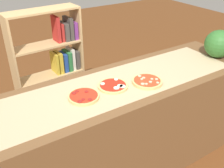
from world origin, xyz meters
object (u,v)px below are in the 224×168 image
object	(u,v)px
pizza_pepperoni_0	(84,96)
bookshelf	(59,73)
pizza_mozzarella_1	(113,86)
watermelon	(219,44)
pizza_mushroom_2	(147,81)

from	to	relation	value
pizza_pepperoni_0	bookshelf	size ratio (longest dim) A/B	0.17
pizza_mozzarella_1	watermelon	distance (m)	1.17
pizza_mushroom_2	pizza_pepperoni_0	bearing A→B (deg)	172.25
pizza_mozzarella_1	watermelon	size ratio (longest dim) A/B	0.90
pizza_mushroom_2	watermelon	bearing A→B (deg)	2.96
pizza_pepperoni_0	pizza_mushroom_2	bearing A→B (deg)	-7.75
pizza_pepperoni_0	pizza_mushroom_2	distance (m)	0.53
watermelon	pizza_pepperoni_0	bearing A→B (deg)	178.99
pizza_mushroom_2	bookshelf	bearing A→B (deg)	108.74
pizza_pepperoni_0	bookshelf	xyz separation A→B (m)	(0.18, 0.97, -0.28)
bookshelf	pizza_mozzarella_1	bearing A→B (deg)	-84.58
pizza_mozzarella_1	pizza_mushroom_2	bearing A→B (deg)	-19.40
pizza_mozzarella_1	bookshelf	bearing A→B (deg)	95.42
pizza_mozzarella_1	bookshelf	size ratio (longest dim) A/B	0.17
pizza_mushroom_2	bookshelf	size ratio (longest dim) A/B	0.18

